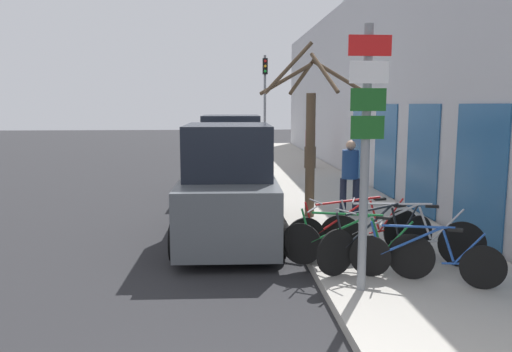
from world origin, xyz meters
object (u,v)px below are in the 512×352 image
object	(u,v)px
bicycle_0	(425,257)
bicycle_1	(354,246)
bicycle_4	(355,231)
traffic_light	(265,95)
bicycle_3	(400,237)
parked_car_1	(231,158)
signpost	(366,147)
street_tree	(309,134)
parked_car_0	(228,188)
bicycle_2	(379,240)
pedestrian_near	(350,172)
pedestrian_far	(310,143)

from	to	relation	value
bicycle_0	bicycle_1	size ratio (longest dim) A/B	0.94
bicycle_4	traffic_light	size ratio (longest dim) A/B	0.55
bicycle_3	bicycle_0	bearing A→B (deg)	-159.75
traffic_light	parked_car_1	bearing A→B (deg)	-105.19
signpost	street_tree	size ratio (longest dim) A/B	0.91
bicycle_3	parked_car_0	xyz separation A→B (m)	(-2.69, 2.14, 0.46)
bicycle_3	parked_car_1	distance (m)	7.84
bicycle_3	traffic_light	xyz separation A→B (m)	(-1.00, 12.99, 2.46)
bicycle_2	street_tree	world-z (taller)	street_tree
bicycle_2	pedestrian_near	xyz separation A→B (m)	(0.51, 3.76, 0.57)
signpost	bicycle_2	xyz separation A→B (m)	(0.55, 0.98, -1.54)
bicycle_1	street_tree	distance (m)	4.08
pedestrian_far	traffic_light	world-z (taller)	traffic_light
bicycle_4	traffic_light	distance (m)	12.83
bicycle_2	pedestrian_near	distance (m)	3.84
bicycle_1	bicycle_3	xyz separation A→B (m)	(0.85, 0.39, 0.03)
parked_car_1	traffic_light	distance (m)	6.10
bicycle_3	street_tree	bearing A→B (deg)	32.97
bicycle_2	street_tree	bearing A→B (deg)	-19.65
pedestrian_near	bicycle_4	bearing A→B (deg)	87.16
bicycle_1	street_tree	xyz separation A→B (m)	(-0.02, 3.81, 1.48)
bicycle_0	pedestrian_near	world-z (taller)	pedestrian_near
street_tree	parked_car_1	bearing A→B (deg)	112.37
parked_car_0	pedestrian_far	distance (m)	10.52
parked_car_1	street_tree	xyz separation A→B (m)	(1.64, -4.00, 0.97)
signpost	pedestrian_far	distance (m)	13.36
parked_car_0	pedestrian_near	world-z (taller)	parked_car_0
signpost	bicycle_1	distance (m)	1.73
street_tree	traffic_light	size ratio (longest dim) A/B	0.86
bicycle_0	bicycle_3	distance (m)	0.93
pedestrian_far	traffic_light	size ratio (longest dim) A/B	0.39
parked_car_0	bicycle_4	bearing A→B (deg)	-38.14
pedestrian_near	pedestrian_far	xyz separation A→B (m)	(0.62, 8.48, 0.03)
bicycle_0	bicycle_2	world-z (taller)	bicycle_2
bicycle_2	bicycle_3	xyz separation A→B (m)	(0.39, 0.16, 0.01)
parked_car_0	pedestrian_near	bearing A→B (deg)	29.09
bicycle_2	parked_car_0	size ratio (longest dim) A/B	0.49
bicycle_4	pedestrian_far	bearing A→B (deg)	-21.62
bicycle_3	bicycle_4	distance (m)	0.74
parked_car_1	bicycle_3	bearing A→B (deg)	-69.16
bicycle_1	bicycle_2	bearing A→B (deg)	-36.06
bicycle_2	traffic_light	distance (m)	13.39
bicycle_3	parked_car_0	distance (m)	3.47
pedestrian_far	street_tree	world-z (taller)	street_tree
parked_car_1	pedestrian_far	xyz separation A→B (m)	(3.25, 4.66, 0.11)
bicycle_0	pedestrian_far	distance (m)	13.04
bicycle_4	signpost	bearing A→B (deg)	153.12
street_tree	bicycle_2	bearing A→B (deg)	-82.40
bicycle_3	bicycle_2	bearing A→B (deg)	131.43
pedestrian_near	bicycle_0	bearing A→B (deg)	98.97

